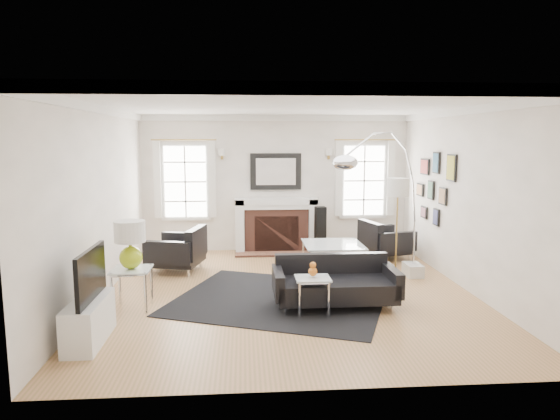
{
  "coord_description": "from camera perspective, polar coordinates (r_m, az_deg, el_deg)",
  "views": [
    {
      "loc": [
        -0.67,
        -7.31,
        2.31
      ],
      "look_at": [
        -0.11,
        0.3,
        1.23
      ],
      "focal_mm": 32.0,
      "sensor_mm": 36.0,
      "label": 1
    }
  ],
  "objects": [
    {
      "name": "gourd_lamp",
      "position": [
        7.02,
        -16.75,
        -3.45
      ],
      "size": [
        0.41,
        0.41,
        0.66
      ],
      "color": "#A4BE17",
      "rests_on": "side_table_left"
    },
    {
      "name": "crown_molding",
      "position": [
        7.35,
        1.04,
        11.44
      ],
      "size": [
        5.5,
        6.0,
        0.12
      ],
      "primitive_type": "cube",
      "color": "white",
      "rests_on": "back_wall"
    },
    {
      "name": "orange_vase",
      "position": [
        6.61,
        3.77,
        -6.84
      ],
      "size": [
        0.12,
        0.12,
        0.19
      ],
      "color": "#CA6619",
      "rests_on": "nesting_table"
    },
    {
      "name": "ceiling",
      "position": [
        7.36,
        1.04,
        11.9
      ],
      "size": [
        5.5,
        6.0,
        0.02
      ],
      "primitive_type": "cube",
      "color": "white",
      "rests_on": "back_wall"
    },
    {
      "name": "coffee_table",
      "position": [
        8.99,
        6.08,
        -4.05
      ],
      "size": [
        1.03,
        1.03,
        0.46
      ],
      "color": "silver",
      "rests_on": "floor"
    },
    {
      "name": "speaker_tower",
      "position": [
        9.91,
        4.62,
        -2.48
      ],
      "size": [
        0.22,
        0.22,
        0.99
      ],
      "primitive_type": "cube",
      "rotation": [
        0.0,
        0.0,
        0.12
      ],
      "color": "black",
      "rests_on": "floor"
    },
    {
      "name": "floor",
      "position": [
        7.7,
        0.98,
        -9.38
      ],
      "size": [
        6.0,
        6.0,
        0.0
      ],
      "primitive_type": "plane",
      "color": "olive",
      "rests_on": "ground"
    },
    {
      "name": "back_wall",
      "position": [
        10.37,
        -0.5,
        3.06
      ],
      "size": [
        5.5,
        0.04,
        2.8
      ],
      "primitive_type": "cube",
      "color": "white",
      "rests_on": "floor"
    },
    {
      "name": "window_left",
      "position": [
        10.36,
        -10.76,
        3.23
      ],
      "size": [
        1.24,
        0.15,
        1.62
      ],
      "color": "white",
      "rests_on": "back_wall"
    },
    {
      "name": "gallery_wall",
      "position": [
        9.28,
        17.22,
        2.93
      ],
      "size": [
        0.04,
        1.73,
        1.29
      ],
      "color": "black",
      "rests_on": "right_wall"
    },
    {
      "name": "window_right",
      "position": [
        10.6,
        9.57,
        3.37
      ],
      "size": [
        1.24,
        0.15,
        1.62
      ],
      "color": "white",
      "rests_on": "back_wall"
    },
    {
      "name": "mantel_mirror",
      "position": [
        10.31,
        -0.49,
        4.42
      ],
      "size": [
        1.05,
        0.07,
        0.75
      ],
      "color": "black",
      "rests_on": "back_wall"
    },
    {
      "name": "right_wall",
      "position": [
        8.12,
        20.72,
        1.13
      ],
      "size": [
        0.04,
        6.0,
        2.8
      ],
      "primitive_type": "cube",
      "color": "white",
      "rests_on": "floor"
    },
    {
      "name": "stick_floor_lamp",
      "position": [
        8.0,
        13.32,
        1.93
      ],
      "size": [
        0.35,
        0.35,
        1.71
      ],
      "color": "#A27F38",
      "rests_on": "floor"
    },
    {
      "name": "armchair_right",
      "position": [
        9.93,
        11.74,
        -3.51
      ],
      "size": [
        1.01,
        1.08,
        0.61
      ],
      "color": "black",
      "rests_on": "floor"
    },
    {
      "name": "arc_floor_lamp",
      "position": [
        7.81,
        11.7,
        0.92
      ],
      "size": [
        1.78,
        1.64,
        2.51
      ],
      "color": "silver",
      "rests_on": "floor"
    },
    {
      "name": "area_rug",
      "position": [
        7.37,
        0.0,
        -10.12
      ],
      "size": [
        3.6,
        3.32,
        0.01
      ],
      "primitive_type": "cube",
      "rotation": [
        0.0,
        0.0,
        -0.37
      ],
      "color": "black",
      "rests_on": "floor"
    },
    {
      "name": "front_wall",
      "position": [
        4.46,
        4.54,
        -3.73
      ],
      "size": [
        5.5,
        0.04,
        2.8
      ],
      "primitive_type": "cube",
      "color": "white",
      "rests_on": "floor"
    },
    {
      "name": "fireplace",
      "position": [
        10.28,
        -0.42,
        -1.81
      ],
      "size": [
        1.7,
        0.69,
        1.11
      ],
      "color": "white",
      "rests_on": "floor"
    },
    {
      "name": "left_wall",
      "position": [
        7.65,
        -19.96,
        0.77
      ],
      "size": [
        0.04,
        6.0,
        2.8
      ],
      "primitive_type": "cube",
      "color": "white",
      "rests_on": "floor"
    },
    {
      "name": "nesting_table",
      "position": [
        6.67,
        3.76,
        -8.65
      ],
      "size": [
        0.46,
        0.39,
        0.5
      ],
      "color": "silver",
      "rests_on": "floor"
    },
    {
      "name": "sofa",
      "position": [
        7.09,
        6.26,
        -8.4
      ],
      "size": [
        1.73,
        0.8,
        0.56
      ],
      "color": "black",
      "rests_on": "floor"
    },
    {
      "name": "armchair_left",
      "position": [
        8.99,
        -11.39,
        -4.61
      ],
      "size": [
        1.04,
        1.12,
        0.64
      ],
      "color": "black",
      "rests_on": "floor"
    },
    {
      "name": "tv_unit",
      "position": [
        6.21,
        -20.97,
        -11.09
      ],
      "size": [
        0.35,
        1.0,
        1.09
      ],
      "color": "white",
      "rests_on": "floor"
    },
    {
      "name": "side_table_left",
      "position": [
        7.13,
        -16.59,
        -7.28
      ],
      "size": [
        0.52,
        0.52,
        0.57
      ],
      "color": "silver",
      "rests_on": "floor"
    }
  ]
}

